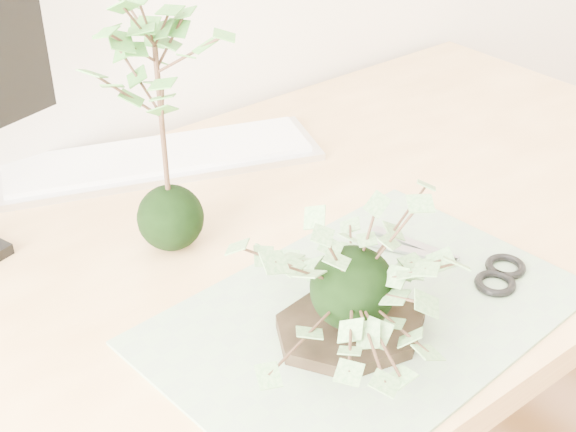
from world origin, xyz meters
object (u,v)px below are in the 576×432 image
object	(u,v)px
ivy_kokedama	(354,255)
keyboard	(159,158)
desk	(224,321)
maple_kokedama	(156,64)

from	to	relation	value
ivy_kokedama	keyboard	size ratio (longest dim) A/B	0.63
ivy_kokedama	keyboard	distance (m)	0.47
keyboard	desk	bearing A→B (deg)	-85.65
ivy_kokedama	maple_kokedama	world-z (taller)	maple_kokedama
desk	ivy_kokedama	xyz separation A→B (m)	(0.03, -0.19, 0.19)
ivy_kokedama	keyboard	xyz separation A→B (m)	(0.04, 0.46, -0.10)
desk	ivy_kokedama	size ratio (longest dim) A/B	5.20
desk	keyboard	world-z (taller)	keyboard
maple_kokedama	keyboard	distance (m)	0.32
ivy_kokedama	maple_kokedama	distance (m)	0.30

